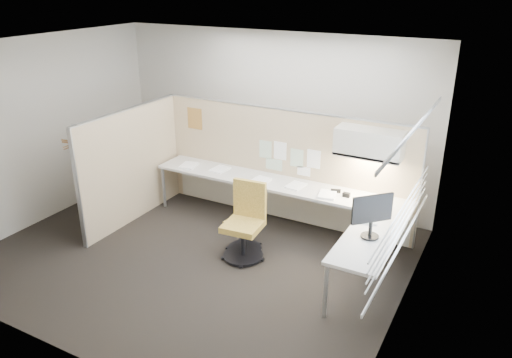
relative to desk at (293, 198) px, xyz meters
The scene contains 27 objects.
floor 1.58m from the desk, 129.58° to the right, with size 5.50×4.50×0.01m, color black.
ceiling 2.64m from the desk, 129.58° to the right, with size 5.50×4.50×0.01m, color white.
wall_back 1.66m from the desk, 129.62° to the left, with size 5.50×0.02×2.80m, color beige.
wall_front 3.59m from the desk, 105.41° to the right, with size 5.50×0.02×2.80m, color beige.
wall_left 3.93m from the desk, 162.99° to the right, with size 0.02×4.50×2.80m, color beige.
wall_right 2.28m from the desk, 31.75° to the right, with size 0.02×4.50×2.80m, color beige.
window_pane 2.32m from the desk, 32.11° to the right, with size 0.01×2.80×1.30m, color #8E99A5.
partition_back 0.67m from the desk, 128.75° to the left, with size 4.10×0.06×1.75m, color #C6B189.
partition_left 2.52m from the desk, 165.56° to the right, with size 0.06×2.20×1.75m, color #C6B189.
desk is the anchor object (origin of this frame).
overhead_bin 1.35m from the desk, 15.24° to the left, with size 0.90×0.36×0.38m, color beige.
task_light_strip 1.22m from the desk, 15.24° to the left, with size 0.60×0.06×0.02m, color #FFEABF.
pinned_papers 0.69m from the desk, 124.37° to the left, with size 1.01×0.00×0.47m.
poster 2.19m from the desk, 167.47° to the left, with size 0.28×0.00×0.35m, color orange.
chair_left 0.78m from the desk, 120.58° to the right, with size 0.49×0.51×0.91m.
chair_right 0.90m from the desk, 111.42° to the right, with size 0.55×0.56×1.04m.
monitor 1.67m from the desk, 31.81° to the right, with size 0.38×0.39×0.54m.
phone 1.19m from the desk, ahead, with size 0.25×0.24×0.12m.
stapler 0.62m from the desk, 19.26° to the left, with size 0.14×0.04×0.05m, color black.
tape_dispenser 0.78m from the desk, ahead, with size 0.10×0.06×0.06m, color black.
coat_hook 3.09m from the desk, 147.43° to the right, with size 0.18×0.41×1.26m.
paper_stack_0 1.88m from the desk, behind, with size 0.23×0.30×0.03m, color white.
paper_stack_1 1.36m from the desk, behind, with size 0.23×0.30×0.02m, color white.
paper_stack_2 0.58m from the desk, behind, with size 0.23×0.30×0.04m, color white.
paper_stack_3 0.20m from the desk, 98.51° to the left, with size 0.23×0.30×0.02m, color white.
paper_stack_4 0.52m from the desk, ahead, with size 0.23×0.30×0.03m, color white.
paper_stack_5 1.29m from the desk, 18.24° to the right, with size 0.23×0.30×0.02m, color white.
Camera 1 is at (3.57, -4.90, 3.59)m, focal length 35.00 mm.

